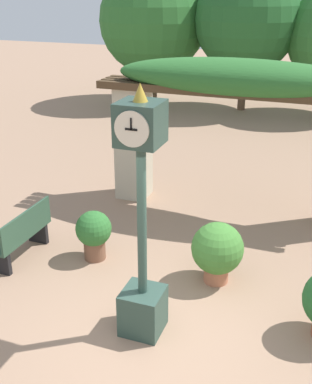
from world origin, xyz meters
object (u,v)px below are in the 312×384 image
(pedestal_clock, at_px, (142,235))
(potted_plant_near_left, at_px, (94,232))
(park_bench, at_px, (22,235))
(potted_plant_near_right, at_px, (217,250))

(pedestal_clock, height_order, potted_plant_near_left, pedestal_clock)
(potted_plant_near_left, height_order, park_bench, park_bench)
(potted_plant_near_left, bearing_deg, park_bench, -160.96)
(potted_plant_near_right, xyz_separation_m, park_bench, (-3.27, -0.45, -0.13))
(pedestal_clock, xyz_separation_m, potted_plant_near_right, (0.64, 1.48, -0.90))
(potted_plant_near_left, height_order, potted_plant_near_right, potted_plant_near_right)
(pedestal_clock, height_order, potted_plant_near_right, pedestal_clock)
(pedestal_clock, height_order, park_bench, pedestal_clock)
(pedestal_clock, distance_m, potted_plant_near_right, 1.85)
(pedestal_clock, bearing_deg, park_bench, 158.51)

